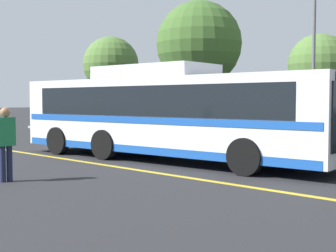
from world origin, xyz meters
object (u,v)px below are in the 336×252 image
at_px(street_lamp, 314,16).
at_px(parked_car_0, 69,122).
at_px(tree_0, 319,65).
at_px(parked_car_1, 147,127).
at_px(pedestrian_0, 6,139).
at_px(transit_bus, 168,113).
at_px(tree_3, 111,65).
at_px(parked_car_2, 250,134).
at_px(tree_1, 199,44).

bearing_deg(street_lamp, parked_car_0, -166.93).
bearing_deg(tree_0, parked_car_0, -152.28).
bearing_deg(parked_car_1, pedestrian_0, -147.88).
bearing_deg(parked_car_0, transit_bus, -114.21).
height_order(parked_car_0, parked_car_1, parked_car_0).
relative_size(street_lamp, tree_3, 1.13).
xyz_separation_m(parked_car_2, tree_1, (-6.40, 4.49, 4.42)).
bearing_deg(tree_0, parked_car_1, -131.74).
height_order(tree_1, tree_3, tree_1).
bearing_deg(tree_3, parked_car_2, -20.21).
xyz_separation_m(pedestrian_0, tree_1, (-6.14, 14.54, 4.05)).
distance_m(parked_car_2, pedestrian_0, 10.06).
bearing_deg(tree_0, pedestrian_0, -89.88).
relative_size(transit_bus, parked_car_1, 2.92).
bearing_deg(tree_3, transit_bus, -33.45).
height_order(parked_car_1, tree_0, tree_0).
bearing_deg(transit_bus, parked_car_0, -114.90).
bearing_deg(tree_1, parked_car_2, -35.04).
xyz_separation_m(tree_1, tree_3, (-9.19, 1.25, -0.59)).
height_order(parked_car_1, tree_1, tree_1).
bearing_deg(tree_3, parked_car_1, -30.30).
distance_m(parked_car_0, parked_car_1, 6.49).
bearing_deg(tree_1, tree_3, 172.25).
distance_m(tree_1, tree_3, 9.29).
height_order(tree_0, tree_3, tree_3).
bearing_deg(tree_3, tree_0, 2.54).
bearing_deg(transit_bus, tree_1, -150.39).
relative_size(parked_car_1, tree_1, 0.55).
height_order(transit_bus, tree_0, tree_0).
relative_size(parked_car_1, pedestrian_0, 2.28).
xyz_separation_m(parked_car_0, parked_car_1, (6.49, 0.05, -0.03)).
xyz_separation_m(parked_car_1, pedestrian_0, (5.67, -10.14, 0.33)).
distance_m(transit_bus, tree_0, 10.99).
xyz_separation_m(transit_bus, tree_3, (-15.28, 10.09, 2.94)).
xyz_separation_m(parked_car_1, tree_3, (-9.65, 5.64, 3.80)).
height_order(street_lamp, tree_1, tree_1).
relative_size(parked_car_2, pedestrian_0, 2.26).
xyz_separation_m(parked_car_1, tree_1, (-0.46, 4.39, 4.38)).
relative_size(parked_car_2, tree_0, 0.78).
xyz_separation_m(parked_car_0, street_lamp, (13.46, 3.12, 4.78)).
bearing_deg(tree_1, tree_0, 17.54).
height_order(parked_car_2, tree_0, tree_0).
distance_m(street_lamp, tree_3, 16.85).
bearing_deg(tree_1, pedestrian_0, -67.11).
bearing_deg(pedestrian_0, tree_3, 47.01).
bearing_deg(transit_bus, pedestrian_0, -4.48).
bearing_deg(pedestrian_0, tree_0, 2.98).
bearing_deg(tree_0, tree_1, -162.46).
bearing_deg(parked_car_0, tree_0, -66.53).
distance_m(parked_car_0, tree_0, 14.02).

